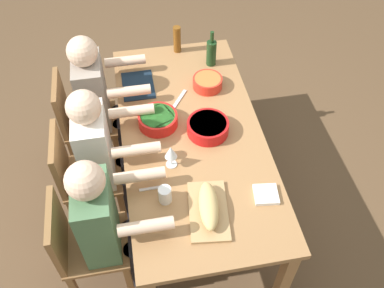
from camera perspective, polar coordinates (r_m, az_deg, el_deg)
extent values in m
plane|color=brown|center=(3.41, 0.00, -6.92)|extent=(8.00, 8.00, 0.00)
cube|color=#9E7044|center=(2.84, 0.00, 1.20)|extent=(1.96, 0.93, 0.04)
cube|color=#9E7044|center=(2.76, 12.37, -17.10)|extent=(0.07, 0.07, 0.70)
cube|color=#9E7044|center=(3.81, 3.59, 8.42)|extent=(0.07, 0.07, 0.70)
cube|color=#9E7044|center=(3.73, -8.77, 6.88)|extent=(0.07, 0.07, 0.70)
cube|color=olive|center=(3.41, -13.43, 3.02)|extent=(0.40, 0.40, 0.03)
cube|color=olive|center=(3.29, -17.21, 5.12)|extent=(0.38, 0.04, 0.40)
cube|color=olive|center=(3.68, -10.27, 2.85)|extent=(0.04, 0.04, 0.42)
cube|color=olive|center=(3.45, -9.92, -1.17)|extent=(0.04, 0.04, 0.42)
cube|color=olive|center=(3.71, -15.47, 2.11)|extent=(0.04, 0.04, 0.42)
cube|color=olive|center=(3.49, -15.46, -1.92)|extent=(0.04, 0.04, 0.42)
cylinder|color=#2D2D38|center=(3.60, -9.42, 2.08)|extent=(0.11, 0.11, 0.45)
cylinder|color=#2D2D38|center=(3.50, -9.23, 0.19)|extent=(0.11, 0.11, 0.45)
cube|color=gray|center=(3.21, -13.28, 6.72)|extent=(0.34, 0.20, 0.55)
cylinder|color=beige|center=(3.25, -8.97, 10.96)|extent=(0.07, 0.30, 0.07)
cylinder|color=beige|center=(2.99, -8.46, 7.01)|extent=(0.07, 0.30, 0.07)
sphere|color=beige|center=(2.98, -14.54, 11.94)|extent=(0.21, 0.21, 0.21)
cube|color=olive|center=(3.06, -13.18, -4.14)|extent=(0.40, 0.40, 0.03)
cube|color=olive|center=(2.92, -17.41, -2.10)|extent=(0.38, 0.04, 0.40)
cube|color=olive|center=(3.32, -9.69, -3.76)|extent=(0.04, 0.04, 0.42)
cube|color=olive|center=(3.13, -9.26, -8.67)|extent=(0.04, 0.04, 0.42)
cube|color=olive|center=(3.36, -15.46, -4.51)|extent=(0.04, 0.04, 0.42)
cube|color=olive|center=(3.17, -15.45, -9.41)|extent=(0.04, 0.04, 0.42)
cylinder|color=#2D2D38|center=(3.26, -8.74, -4.76)|extent=(0.11, 0.11, 0.45)
cylinder|color=#2D2D38|center=(3.16, -8.51, -7.07)|extent=(0.11, 0.11, 0.45)
cube|color=white|center=(2.83, -12.99, -0.51)|extent=(0.34, 0.20, 0.55)
cylinder|color=beige|center=(2.85, -8.13, 4.38)|extent=(0.07, 0.30, 0.07)
cylinder|color=beige|center=(2.61, -7.48, -0.79)|extent=(0.07, 0.30, 0.07)
sphere|color=beige|center=(2.57, -14.39, 4.83)|extent=(0.21, 0.21, 0.21)
cube|color=olive|center=(2.76, -12.86, -13.01)|extent=(0.40, 0.40, 0.03)
cube|color=olive|center=(2.61, -17.67, -11.21)|extent=(0.38, 0.04, 0.40)
cube|color=olive|center=(3.02, -8.98, -11.82)|extent=(0.04, 0.04, 0.42)
cube|color=olive|center=(2.87, -8.43, -17.69)|extent=(0.04, 0.04, 0.42)
cube|color=olive|center=(3.06, -15.44, -12.54)|extent=(0.04, 0.04, 0.42)
cylinder|color=#2D2D38|center=(2.97, -7.89, -13.08)|extent=(0.11, 0.11, 0.45)
cylinder|color=#2D2D38|center=(2.89, -7.60, -15.85)|extent=(0.11, 0.11, 0.45)
cube|color=#4C724C|center=(2.51, -12.61, -9.78)|extent=(0.34, 0.20, 0.55)
cylinder|color=beige|center=(2.49, -7.05, -4.23)|extent=(0.07, 0.30, 0.07)
cylinder|color=beige|center=(2.30, -6.20, -10.96)|extent=(0.07, 0.30, 0.07)
sphere|color=beige|center=(2.21, -14.20, -4.80)|extent=(0.21, 0.21, 0.21)
cylinder|color=red|center=(2.80, 2.15, 2.26)|extent=(0.28, 0.28, 0.09)
cylinder|color=beige|center=(2.78, 2.16, 2.67)|extent=(0.24, 0.24, 0.03)
cylinder|color=red|center=(2.86, -4.60, 3.27)|extent=(0.27, 0.27, 0.09)
cylinder|color=#2D7028|center=(2.84, -4.63, 3.66)|extent=(0.23, 0.23, 0.03)
cylinder|color=red|center=(3.13, 2.10, 8.25)|extent=(0.22, 0.22, 0.08)
cylinder|color=orange|center=(3.11, 2.11, 8.61)|extent=(0.19, 0.19, 0.03)
cube|color=tan|center=(2.45, 2.20, -8.96)|extent=(0.42, 0.27, 0.02)
ellipsoid|color=tan|center=(2.40, 2.24, -8.27)|extent=(0.33, 0.15, 0.09)
cylinder|color=#193819|center=(3.30, 2.61, 12.08)|extent=(0.08, 0.08, 0.20)
cylinder|color=#193819|center=(3.22, 2.70, 14.14)|extent=(0.03, 0.03, 0.09)
cylinder|color=brown|center=(3.43, -2.02, 13.88)|extent=(0.06, 0.06, 0.22)
cylinder|color=silver|center=(2.65, -2.77, -2.74)|extent=(0.07, 0.07, 0.01)
cylinder|color=silver|center=(2.62, -2.80, -2.19)|extent=(0.01, 0.01, 0.07)
cone|color=silver|center=(2.56, -2.87, -1.07)|extent=(0.08, 0.08, 0.08)
cube|color=#142333|center=(3.19, -7.25, 7.82)|extent=(0.32, 0.23, 0.01)
cylinder|color=white|center=(2.46, -3.64, -6.83)|extent=(0.08, 0.08, 0.11)
cube|color=silver|center=(2.55, -5.21, -5.92)|extent=(0.02, 0.17, 0.01)
cube|color=silver|center=(3.04, -1.82, 5.92)|extent=(0.20, 0.15, 0.01)
cube|color=white|center=(2.54, 9.91, -6.69)|extent=(0.16, 0.16, 0.02)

